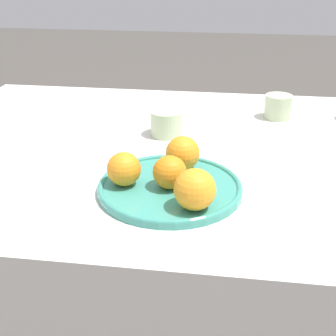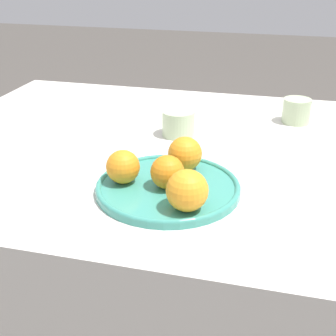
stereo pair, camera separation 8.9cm
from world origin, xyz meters
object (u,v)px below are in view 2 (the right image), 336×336
at_px(orange_2, 185,154).
at_px(cup_2, 296,111).
at_px(fruit_platter, 168,187).
at_px(orange_0, 167,172).
at_px(cup_1, 178,123).
at_px(orange_3, 123,167).
at_px(orange_1, 187,190).

relative_size(orange_2, cup_2, 0.96).
xyz_separation_m(fruit_platter, orange_0, (0.00, -0.01, 0.04)).
relative_size(orange_2, cup_1, 0.87).
xyz_separation_m(orange_2, cup_2, (0.22, 0.39, -0.02)).
relative_size(fruit_platter, orange_3, 4.25).
xyz_separation_m(orange_0, cup_1, (-0.05, 0.30, -0.01)).
relative_size(orange_3, cup_1, 0.81).
bearing_deg(orange_0, cup_1, 99.18).
height_order(orange_1, cup_2, orange_1).
bearing_deg(orange_2, fruit_platter, -101.25).
bearing_deg(fruit_platter, orange_1, -55.59).
bearing_deg(fruit_platter, orange_2, 78.75).
height_order(fruit_platter, orange_3, orange_3).
bearing_deg(fruit_platter, orange_0, -86.26).
relative_size(orange_1, orange_2, 1.06).
xyz_separation_m(fruit_platter, orange_1, (0.05, -0.08, 0.04)).
bearing_deg(orange_1, fruit_platter, 124.41).
bearing_deg(orange_3, fruit_platter, 4.96).
xyz_separation_m(fruit_platter, cup_2, (0.24, 0.47, 0.02)).
height_order(orange_2, orange_3, orange_2).
height_order(orange_3, cup_1, orange_3).
distance_m(orange_0, cup_2, 0.53).
xyz_separation_m(orange_0, orange_1, (0.05, -0.07, 0.01)).
relative_size(fruit_platter, cup_2, 3.81).
height_order(orange_1, orange_3, orange_1).
bearing_deg(cup_1, orange_0, -80.82).
bearing_deg(cup_2, orange_0, -116.50).
xyz_separation_m(orange_3, cup_2, (0.33, 0.48, -0.01)).
xyz_separation_m(orange_0, cup_2, (0.24, 0.48, -0.01)).
xyz_separation_m(orange_3, cup_1, (0.04, 0.30, -0.01)).
bearing_deg(orange_2, orange_0, -99.98).
bearing_deg(orange_3, orange_2, 39.80).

